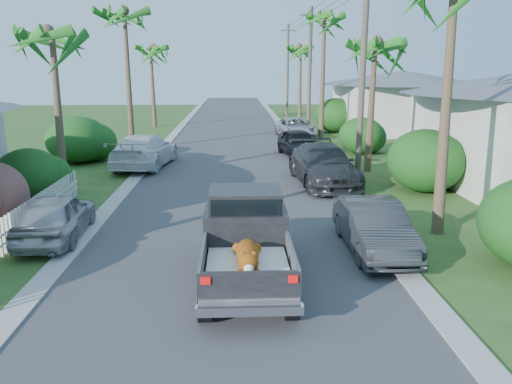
{
  "coord_description": "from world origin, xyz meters",
  "views": [
    {
      "loc": [
        0.18,
        -8.29,
        4.86
      ],
      "look_at": [
        0.79,
        5.53,
        1.4
      ],
      "focal_mm": 35.0,
      "sensor_mm": 36.0,
      "label": 1
    }
  ],
  "objects_px": {
    "palm_l_b": "(51,33)",
    "parked_car_rd": "(295,128)",
    "parked_car_lf": "(145,151)",
    "utility_pole_b": "(363,74)",
    "palm_r_d": "(301,47)",
    "utility_pole_d": "(288,70)",
    "parked_car_rm": "(323,165)",
    "pickup_truck": "(246,235)",
    "parked_car_ln": "(56,217)",
    "palm_l_c": "(124,12)",
    "palm_r_b": "(375,43)",
    "parked_car_rn": "(374,227)",
    "palm_l_d": "(151,47)",
    "utility_pole_c": "(310,71)",
    "parked_car_rf": "(299,143)",
    "palm_r_c": "(325,17)",
    "house_right_far": "(401,104)"
  },
  "relations": [
    {
      "from": "palm_l_b",
      "to": "parked_car_rd",
      "type": "bearing_deg",
      "value": 52.82
    },
    {
      "from": "parked_car_lf",
      "to": "utility_pole_b",
      "type": "bearing_deg",
      "value": 167.56
    },
    {
      "from": "palm_r_d",
      "to": "utility_pole_d",
      "type": "bearing_deg",
      "value": 106.7
    },
    {
      "from": "parked_car_rm",
      "to": "utility_pole_d",
      "type": "xyz_separation_m",
      "value": [
        1.63,
        30.57,
        3.78
      ]
    },
    {
      "from": "pickup_truck",
      "to": "parked_car_ln",
      "type": "bearing_deg",
      "value": 152.61
    },
    {
      "from": "utility_pole_d",
      "to": "utility_pole_b",
      "type": "bearing_deg",
      "value": -90.0
    },
    {
      "from": "palm_l_c",
      "to": "palm_r_b",
      "type": "relative_size",
      "value": 1.28
    },
    {
      "from": "parked_car_ln",
      "to": "palm_l_c",
      "type": "height_order",
      "value": "palm_l_c"
    },
    {
      "from": "parked_car_rn",
      "to": "utility_pole_d",
      "type": "bearing_deg",
      "value": 87.05
    },
    {
      "from": "parked_car_lf",
      "to": "palm_l_d",
      "type": "height_order",
      "value": "palm_l_d"
    },
    {
      "from": "palm_l_c",
      "to": "utility_pole_b",
      "type": "distance_m",
      "value": 15.05
    },
    {
      "from": "parked_car_rn",
      "to": "utility_pole_c",
      "type": "bearing_deg",
      "value": 85.47
    },
    {
      "from": "parked_car_rf",
      "to": "palm_l_c",
      "type": "relative_size",
      "value": 0.48
    },
    {
      "from": "parked_car_lf",
      "to": "utility_pole_d",
      "type": "bearing_deg",
      "value": -103.26
    },
    {
      "from": "palm_r_c",
      "to": "parked_car_lf",
      "type": "bearing_deg",
      "value": -137.99
    },
    {
      "from": "parked_car_rm",
      "to": "palm_l_b",
      "type": "relative_size",
      "value": 0.76
    },
    {
      "from": "palm_r_c",
      "to": "utility_pole_d",
      "type": "relative_size",
      "value": 1.04
    },
    {
      "from": "parked_car_ln",
      "to": "parked_car_lf",
      "type": "distance_m",
      "value": 10.84
    },
    {
      "from": "palm_l_d",
      "to": "utility_pole_c",
      "type": "bearing_deg",
      "value": -26.38
    },
    {
      "from": "utility_pole_c",
      "to": "parked_car_ln",
      "type": "bearing_deg",
      "value": -115.45
    },
    {
      "from": "palm_l_c",
      "to": "palm_l_d",
      "type": "xyz_separation_m",
      "value": [
        -0.5,
        12.0,
        -1.47
      ]
    },
    {
      "from": "palm_r_c",
      "to": "palm_r_b",
      "type": "bearing_deg",
      "value": -87.92
    },
    {
      "from": "parked_car_lf",
      "to": "palm_r_b",
      "type": "height_order",
      "value": "palm_r_b"
    },
    {
      "from": "palm_r_b",
      "to": "parked_car_rm",
      "type": "bearing_deg",
      "value": -135.74
    },
    {
      "from": "palm_l_d",
      "to": "palm_r_b",
      "type": "bearing_deg",
      "value": -55.41
    },
    {
      "from": "utility_pole_d",
      "to": "pickup_truck",
      "type": "bearing_deg",
      "value": -97.35
    },
    {
      "from": "parked_car_ln",
      "to": "utility_pole_c",
      "type": "relative_size",
      "value": 0.44
    },
    {
      "from": "palm_l_c",
      "to": "palm_l_d",
      "type": "distance_m",
      "value": 12.1
    },
    {
      "from": "palm_l_c",
      "to": "utility_pole_d",
      "type": "relative_size",
      "value": 1.02
    },
    {
      "from": "palm_l_b",
      "to": "utility_pole_d",
      "type": "bearing_deg",
      "value": 68.2
    },
    {
      "from": "parked_car_rf",
      "to": "palm_l_b",
      "type": "relative_size",
      "value": 0.59
    },
    {
      "from": "palm_l_c",
      "to": "utility_pole_c",
      "type": "bearing_deg",
      "value": 27.35
    },
    {
      "from": "pickup_truck",
      "to": "utility_pole_d",
      "type": "height_order",
      "value": "utility_pole_d"
    },
    {
      "from": "pickup_truck",
      "to": "palm_r_c",
      "type": "bearing_deg",
      "value": 75.97
    },
    {
      "from": "parked_car_ln",
      "to": "palm_r_d",
      "type": "distance_m",
      "value": 36.65
    },
    {
      "from": "utility_pole_c",
      "to": "utility_pole_d",
      "type": "height_order",
      "value": "same"
    },
    {
      "from": "palm_l_d",
      "to": "house_right_far",
      "type": "height_order",
      "value": "palm_l_d"
    },
    {
      "from": "utility_pole_b",
      "to": "palm_r_d",
      "type": "bearing_deg",
      "value": 88.09
    },
    {
      "from": "parked_car_rf",
      "to": "palm_l_d",
      "type": "bearing_deg",
      "value": 117.0
    },
    {
      "from": "parked_car_rd",
      "to": "house_right_far",
      "type": "xyz_separation_m",
      "value": [
        8.49,
        3.09,
        1.43
      ]
    },
    {
      "from": "parked_car_ln",
      "to": "house_right_far",
      "type": "bearing_deg",
      "value": -129.63
    },
    {
      "from": "parked_car_rn",
      "to": "palm_r_d",
      "type": "xyz_separation_m",
      "value": [
        2.58,
        35.64,
        6.06
      ]
    },
    {
      "from": "parked_car_ln",
      "to": "house_right_far",
      "type": "distance_m",
      "value": 30.25
    },
    {
      "from": "parked_car_rm",
      "to": "house_right_far",
      "type": "bearing_deg",
      "value": 58.77
    },
    {
      "from": "palm_r_d",
      "to": "palm_r_c",
      "type": "bearing_deg",
      "value": -91.23
    },
    {
      "from": "parked_car_rf",
      "to": "parked_car_rd",
      "type": "distance_m",
      "value": 7.75
    },
    {
      "from": "palm_l_c",
      "to": "palm_r_b",
      "type": "bearing_deg",
      "value": -29.05
    },
    {
      "from": "parked_car_ln",
      "to": "palm_r_c",
      "type": "relative_size",
      "value": 0.42
    },
    {
      "from": "pickup_truck",
      "to": "palm_l_b",
      "type": "xyz_separation_m",
      "value": [
        -7.23,
        9.08,
        5.14
      ]
    },
    {
      "from": "palm_r_b",
      "to": "utility_pole_d",
      "type": "height_order",
      "value": "utility_pole_d"
    }
  ]
}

